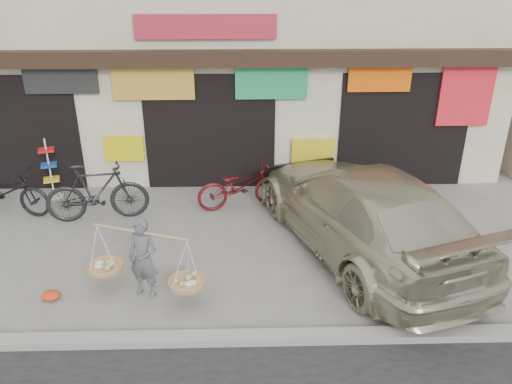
{
  "coord_description": "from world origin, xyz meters",
  "views": [
    {
      "loc": [
        0.77,
        -7.58,
        4.89
      ],
      "look_at": [
        0.99,
        0.9,
        1.01
      ],
      "focal_mm": 35.0,
      "sensor_mm": 36.0,
      "label": 1
    }
  ],
  "objects_px": {
    "bike_2": "(241,186)",
    "suv": "(362,210)",
    "bike_0": "(5,191)",
    "bike_1": "(97,192)",
    "street_vendor": "(144,262)",
    "display_rack": "(51,174)"
  },
  "relations": [
    {
      "from": "street_vendor",
      "to": "bike_2",
      "type": "bearing_deg",
      "value": 83.73
    },
    {
      "from": "bike_2",
      "to": "suv",
      "type": "xyz_separation_m",
      "value": [
        2.21,
        -1.82,
        0.3
      ]
    },
    {
      "from": "bike_0",
      "to": "display_rack",
      "type": "relative_size",
      "value": 1.42
    },
    {
      "from": "bike_2",
      "to": "display_rack",
      "type": "relative_size",
      "value": 1.37
    },
    {
      "from": "bike_1",
      "to": "display_rack",
      "type": "bearing_deg",
      "value": 40.9
    },
    {
      "from": "bike_0",
      "to": "bike_2",
      "type": "bearing_deg",
      "value": -77.04
    },
    {
      "from": "bike_0",
      "to": "bike_2",
      "type": "distance_m",
      "value": 4.99
    },
    {
      "from": "street_vendor",
      "to": "display_rack",
      "type": "xyz_separation_m",
      "value": [
        -2.78,
        3.8,
        -0.05
      ]
    },
    {
      "from": "street_vendor",
      "to": "bike_2",
      "type": "height_order",
      "value": "street_vendor"
    },
    {
      "from": "suv",
      "to": "bike_1",
      "type": "bearing_deg",
      "value": -33.17
    },
    {
      "from": "bike_2",
      "to": "suv",
      "type": "height_order",
      "value": "suv"
    },
    {
      "from": "street_vendor",
      "to": "bike_1",
      "type": "bearing_deg",
      "value": 137.6
    },
    {
      "from": "bike_0",
      "to": "bike_1",
      "type": "distance_m",
      "value": 2.06
    },
    {
      "from": "display_rack",
      "to": "bike_2",
      "type": "bearing_deg",
      "value": -8.17
    },
    {
      "from": "suv",
      "to": "display_rack",
      "type": "distance_m",
      "value": 6.97
    },
    {
      "from": "display_rack",
      "to": "bike_0",
      "type": "bearing_deg",
      "value": -129.67
    },
    {
      "from": "bike_2",
      "to": "suv",
      "type": "relative_size",
      "value": 0.32
    },
    {
      "from": "bike_0",
      "to": "bike_2",
      "type": "xyz_separation_m",
      "value": [
        4.99,
        0.2,
        -0.02
      ]
    },
    {
      "from": "suv",
      "to": "street_vendor",
      "type": "bearing_deg",
      "value": 1.0
    },
    {
      "from": "bike_1",
      "to": "bike_2",
      "type": "relative_size",
      "value": 1.07
    },
    {
      "from": "bike_1",
      "to": "display_rack",
      "type": "relative_size",
      "value": 1.47
    },
    {
      "from": "street_vendor",
      "to": "display_rack",
      "type": "height_order",
      "value": "display_rack"
    }
  ]
}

